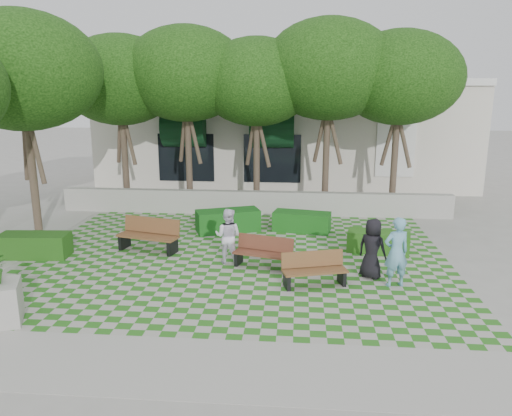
# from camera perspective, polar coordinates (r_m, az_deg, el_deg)

# --- Properties ---
(ground) EXTENTS (90.00, 90.00, 0.00)m
(ground) POSITION_cam_1_polar(r_m,az_deg,el_deg) (13.50, -2.68, -7.26)
(ground) COLOR gray
(ground) RESTS_ON ground
(lawn) EXTENTS (12.00, 12.00, 0.00)m
(lawn) POSITION_cam_1_polar(r_m,az_deg,el_deg) (14.43, -2.16, -5.82)
(lawn) COLOR #2B721E
(lawn) RESTS_ON ground
(sidewalk_south) EXTENTS (16.00, 2.00, 0.01)m
(sidewalk_south) POSITION_cam_1_polar(r_m,az_deg,el_deg) (9.33, -6.64, -17.61)
(sidewalk_south) COLOR #9E9B93
(sidewalk_south) RESTS_ON ground
(retaining_wall) EXTENTS (15.00, 0.36, 0.90)m
(retaining_wall) POSITION_cam_1_polar(r_m,az_deg,el_deg) (19.27, -0.29, 0.62)
(retaining_wall) COLOR #9E9B93
(retaining_wall) RESTS_ON ground
(bench_east) EXTENTS (1.68, 0.95, 0.84)m
(bench_east) POSITION_cam_1_polar(r_m,az_deg,el_deg) (12.55, 6.65, -7.03)
(bench_east) COLOR brown
(bench_east) RESTS_ON ground
(bench_mid) EXTENTS (1.69, 0.96, 0.84)m
(bench_mid) POSITION_cam_1_polar(r_m,az_deg,el_deg) (13.68, 0.87, -5.15)
(bench_mid) COLOR #5A2E1F
(bench_mid) RESTS_ON ground
(bench_west) EXTENTS (1.96, 1.08, 0.98)m
(bench_west) POSITION_cam_1_polar(r_m,az_deg,el_deg) (15.34, -12.13, -3.08)
(bench_west) COLOR brown
(bench_west) RESTS_ON ground
(hedge_east) EXTENTS (1.91, 1.07, 0.63)m
(hedge_east) POSITION_cam_1_polar(r_m,az_deg,el_deg) (15.34, 13.81, -3.80)
(hedge_east) COLOR #215316
(hedge_east) RESTS_ON ground
(hedge_midright) EXTENTS (2.02, 1.12, 0.67)m
(hedge_midright) POSITION_cam_1_polar(r_m,az_deg,el_deg) (17.09, 5.24, -1.56)
(hedge_midright) COLOR #155117
(hedge_midright) RESTS_ON ground
(hedge_midleft) EXTENTS (2.28, 1.55, 0.74)m
(hedge_midleft) POSITION_cam_1_polar(r_m,az_deg,el_deg) (17.03, -3.22, -1.46)
(hedge_midleft) COLOR #144C17
(hedge_midleft) RESTS_ON ground
(hedge_west) EXTENTS (2.02, 0.93, 0.69)m
(hedge_west) POSITION_cam_1_polar(r_m,az_deg,el_deg) (15.86, -24.00, -3.93)
(hedge_west) COLOR #1C4A13
(hedge_west) RESTS_ON ground
(person_blue) EXTENTS (0.74, 0.59, 1.77)m
(person_blue) POSITION_cam_1_polar(r_m,az_deg,el_deg) (12.73, 15.74, -4.88)
(person_blue) COLOR #6BA7C4
(person_blue) RESTS_ON ground
(person_dark) EXTENTS (0.92, 0.85, 1.58)m
(person_dark) POSITION_cam_1_polar(r_m,az_deg,el_deg) (13.17, 13.14, -4.53)
(person_dark) COLOR black
(person_dark) RESTS_ON ground
(person_white) EXTENTS (0.85, 0.71, 1.56)m
(person_white) POSITION_cam_1_polar(r_m,az_deg,el_deg) (13.91, -3.22, -3.22)
(person_white) COLOR white
(person_white) RESTS_ON ground
(tree_row) EXTENTS (17.70, 13.40, 7.41)m
(tree_row) POSITION_cam_1_polar(r_m,az_deg,el_deg) (18.78, -6.23, 14.74)
(tree_row) COLOR #47382B
(tree_row) RESTS_ON ground
(building) EXTENTS (18.00, 8.92, 5.15)m
(building) POSITION_cam_1_polar(r_m,az_deg,el_deg) (26.67, 3.28, 8.79)
(building) COLOR beige
(building) RESTS_ON ground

